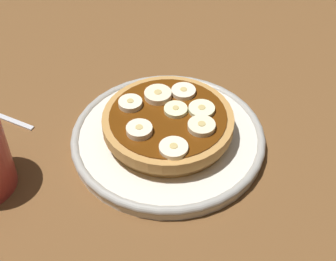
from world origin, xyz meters
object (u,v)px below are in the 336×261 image
plate (168,138)px  banana_slice_7 (184,92)px  banana_slice_2 (158,95)px  banana_slice_5 (139,130)px  banana_slice_6 (202,110)px  pancake_stack (170,125)px  banana_slice_4 (130,104)px  banana_slice_0 (176,110)px  banana_slice_1 (201,126)px  banana_slice_3 (174,148)px

plate → banana_slice_7: 6.28cm
banana_slice_2 → banana_slice_5: bearing=-13.2°
plate → banana_slice_7: bearing=160.2°
banana_slice_6 → pancake_stack: bearing=-72.4°
banana_slice_4 → banana_slice_5: bearing=19.9°
banana_slice_0 → banana_slice_1: banana_slice_1 is taller
banana_slice_0 → banana_slice_3: 6.54cm
pancake_stack → banana_slice_3: size_ratio=5.02×
banana_slice_6 → banana_slice_7: bearing=-143.3°
pancake_stack → banana_slice_6: size_ratio=5.17×
banana_slice_6 → banana_slice_0: bearing=-84.5°
pancake_stack → banana_slice_4: banana_slice_4 is taller
plate → banana_slice_6: (-1.22, 4.05, 4.06)cm
plate → banana_slice_2: bearing=-155.3°
banana_slice_7 → banana_slice_0: bearing=-11.7°
pancake_stack → banana_slice_0: size_ratio=5.79×
banana_slice_4 → banana_slice_5: 5.03cm
banana_slice_2 → banana_slice_3: banana_slice_2 is taller
banana_slice_1 → banana_slice_3: size_ratio=0.99×
banana_slice_5 → banana_slice_4: bearing=-160.1°
pancake_stack → banana_slice_5: size_ratio=5.40×
banana_slice_2 → banana_slice_4: bearing=-60.2°
banana_slice_3 → banana_slice_6: same height
plate → banana_slice_5: size_ratio=7.91×
banana_slice_3 → banana_slice_1: bearing=140.9°
plate → banana_slice_1: 6.15cm
banana_slice_0 → banana_slice_6: (-0.31, 3.18, 0.02)cm
plate → banana_slice_7: size_ratio=7.88×
banana_slice_1 → plate: bearing=-114.4°
banana_slice_0 → banana_slice_5: (4.11, -3.99, 0.15)cm
banana_slice_0 → banana_slice_2: size_ratio=0.84×
banana_slice_5 → banana_slice_6: bearing=121.6°
banana_slice_4 → banana_slice_6: (0.31, 8.88, -0.07)cm
banana_slice_1 → banana_slice_4: (-3.42, -8.98, 0.00)cm
plate → banana_slice_2: size_ratio=7.10×
banana_slice_6 → banana_slice_7: same height
banana_slice_1 → banana_slice_5: 7.38cm
banana_slice_1 → banana_slice_6: bearing=-178.3°
banana_slice_1 → banana_slice_4: 9.61cm
plate → banana_slice_3: (5.62, 1.11, 4.02)cm
banana_slice_5 → banana_slice_7: bearing=148.4°
banana_slice_3 → banana_slice_0: bearing=-178.0°
plate → banana_slice_1: size_ratio=7.45×
plate → pancake_stack: 2.25cm
banana_slice_4 → banana_slice_5: (4.73, 1.72, 0.06)cm
banana_slice_3 → banana_slice_7: size_ratio=1.07×
banana_slice_3 → banana_slice_4: size_ratio=1.12×
banana_slice_2 → banana_slice_7: size_ratio=1.11×
banana_slice_1 → banana_slice_3: (3.73, -3.04, -0.11)cm
banana_slice_3 → banana_slice_5: size_ratio=1.08×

